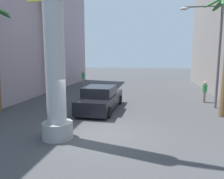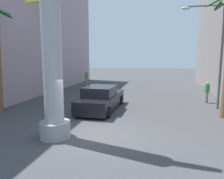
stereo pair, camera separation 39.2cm
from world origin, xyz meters
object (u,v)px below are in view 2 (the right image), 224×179
car_lead (101,99)px  palm_tree_mid_left (50,28)px  pedestrian_mid_right (207,91)px  street_lamp (215,45)px  neon_sign_pole (50,13)px  pedestrian_far_left (87,77)px

car_lead → palm_tree_mid_left: palm_tree_mid_left is taller
pedestrian_mid_right → palm_tree_mid_left: bearing=174.7°
street_lamp → palm_tree_mid_left: 13.41m
car_lead → neon_sign_pole: bearing=-97.1°
neon_sign_pole → street_lamp: neon_sign_pole is taller
neon_sign_pole → pedestrian_far_left: (-3.87, 15.52, -4.04)m
pedestrian_far_left → car_lead: bearing=-66.5°
street_lamp → car_lead: 7.99m
car_lead → pedestrian_far_left: (-4.51, 10.38, 0.34)m
car_lead → pedestrian_mid_right: 7.99m
car_lead → pedestrian_far_left: pedestrian_far_left is taller
street_lamp → car_lead: (-6.98, -1.87, -3.40)m
pedestrian_mid_right → neon_sign_pole: bearing=-131.2°
street_lamp → pedestrian_mid_right: bearing=86.6°
neon_sign_pole → palm_tree_mid_left: neon_sign_pole is taller
street_lamp → pedestrian_far_left: (-11.49, 8.51, -3.06)m
car_lead → pedestrian_mid_right: (7.09, 3.68, 0.21)m
street_lamp → car_lead: street_lamp is taller
neon_sign_pole → pedestrian_mid_right: neon_sign_pole is taller
car_lead → palm_tree_mid_left: bearing=140.6°
street_lamp → car_lead: size_ratio=1.28×
pedestrian_far_left → pedestrian_mid_right: (11.60, -6.70, -0.13)m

